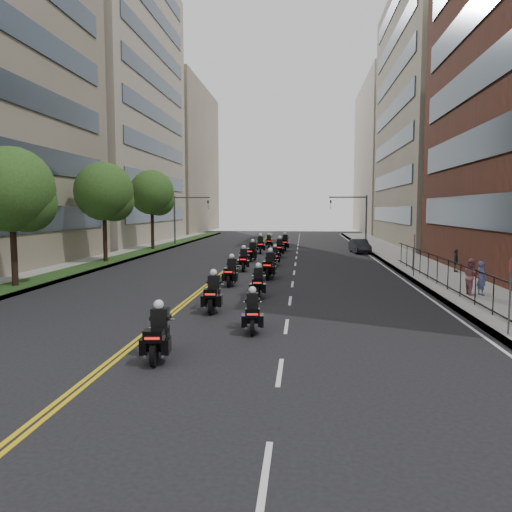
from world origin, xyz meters
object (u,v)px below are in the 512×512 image
Objects in this scene: motorcycle_6 at (244,261)px; motorcycle_11 at (285,243)px; motorcycle_7 at (275,257)px; motorcycle_5 at (270,267)px; parked_sedan at (360,246)px; motorcycle_4 at (231,273)px; pedestrian_a at (481,278)px; motorcycle_9 at (279,249)px; pedestrian_b at (472,277)px; motorcycle_10 at (260,246)px; motorcycle_0 at (158,336)px; motorcycle_8 at (252,253)px; motorcycle_12 at (269,242)px; motorcycle_1 at (252,314)px; motorcycle_3 at (258,284)px; motorcycle_2 at (213,295)px; motorcycle_13 at (285,241)px; pedestrian_c at (456,260)px.

motorcycle_11 reaches higher than motorcycle_6.
motorcycle_5 is at bearing -93.77° from motorcycle_7.
motorcycle_4 is at bearing -120.56° from parked_sedan.
motorcycle_5 is 7.02m from motorcycle_7.
pedestrian_a reaches higher than parked_sedan.
pedestrian_b is (9.93, -18.84, 0.28)m from motorcycle_9.
pedestrian_a is (3.00, -23.58, 0.30)m from parked_sedan.
motorcycle_11 is 1.47× the size of pedestrian_b.
motorcycle_5 is 0.99× the size of motorcycle_10.
motorcycle_0 is at bearing -93.80° from motorcycle_6.
motorcycle_6 is 0.95× the size of motorcycle_9.
motorcycle_7 is (1.95, 23.28, -0.04)m from motorcycle_0.
motorcycle_8 is 19.30m from pedestrian_b.
motorcycle_0 is 1.31× the size of pedestrian_b.
motorcycle_0 is 0.89× the size of motorcycle_10.
motorcycle_4 is 1.07× the size of motorcycle_12.
motorcycle_4 reaches higher than motorcycle_0.
motorcycle_1 is 12.88m from motorcycle_5.
motorcycle_2 is at bearing -116.60° from motorcycle_3.
motorcycle_1 reaches higher than parked_sedan.
motorcycle_1 is 10.31m from motorcycle_4.
motorcycle_10 is at bearing 83.60° from motorcycle_0.
motorcycle_7 reaches higher than motorcycle_13.
motorcycle_2 is 23.09m from motorcycle_9.
motorcycle_7 is 1.30× the size of pedestrian_a.
motorcycle_7 is 1.02× the size of motorcycle_13.
pedestrian_c is (11.84, 9.43, 0.24)m from motorcycle_3.
motorcycle_11 is (0.32, 26.10, 0.09)m from motorcycle_3.
motorcycle_3 is 1.29× the size of pedestrian_b.
pedestrian_c is at bearing 35.92° from motorcycle_3.
motorcycle_10 is 1.01× the size of motorcycle_11.
motorcycle_5 reaches higher than motorcycle_12.
motorcycle_2 reaches higher than motorcycle_4.
motorcycle_12 is 0.55× the size of parked_sedan.
motorcycle_9 is 0.98× the size of motorcycle_10.
motorcycle_3 is at bearing -113.70° from parked_sedan.
parked_sedan is at bearing 0.06° from pedestrian_b.
pedestrian_b reaches higher than pedestrian_c.
motorcycle_0 is 4.09m from motorcycle_1.
pedestrian_c is at bearing 20.69° from motorcycle_5.
motorcycle_5 is at bearing 122.03° from pedestrian_c.
pedestrian_a reaches higher than motorcycle_3.
parked_sedan is (7.35, 4.65, -0.07)m from motorcycle_9.
motorcycle_3 is at bearing -83.47° from motorcycle_13.
motorcycle_2 reaches higher than motorcycle_7.
pedestrian_c is (13.38, 12.89, 0.20)m from motorcycle_2.
parked_sedan is at bearing 73.36° from motorcycle_5.
motorcycle_8 is 16.61m from motorcycle_13.
motorcycle_13 is 1.40× the size of pedestrian_c.
motorcycle_9 is 3.94m from motorcycle_10.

